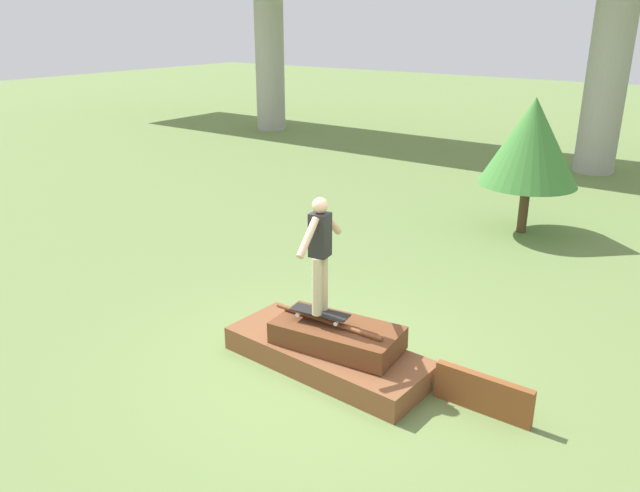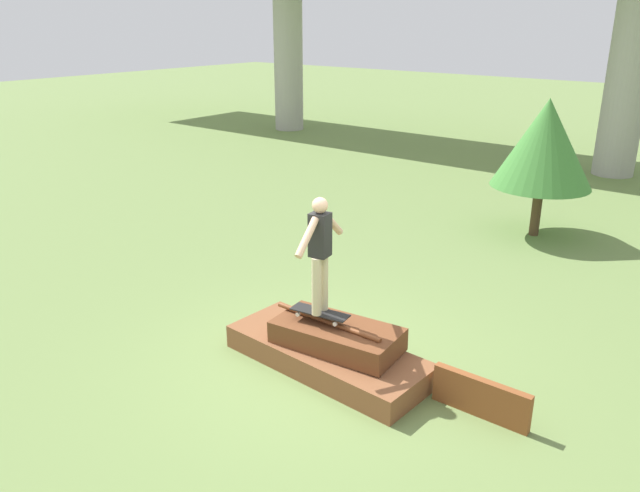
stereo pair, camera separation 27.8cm
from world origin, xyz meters
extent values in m
plane|color=olive|center=(0.00, 0.00, 0.00)|extent=(80.00, 80.00, 0.00)
cube|color=brown|center=(0.00, 0.00, 0.16)|extent=(2.73, 1.15, 0.31)
cube|color=brown|center=(0.12, 0.04, 0.46)|extent=(1.67, 0.93, 0.32)
cylinder|color=brown|center=(0.00, 0.00, 0.63)|extent=(1.59, 0.06, 0.06)
cube|color=brown|center=(1.98, 0.24, 0.23)|extent=(1.13, 0.11, 0.46)
cube|color=black|center=(-0.09, -0.02, 0.75)|extent=(0.79, 0.34, 0.01)
cylinder|color=silver|center=(0.15, 0.11, 0.69)|extent=(0.06, 0.04, 0.05)
cylinder|color=silver|center=(0.18, -0.08, 0.69)|extent=(0.06, 0.04, 0.05)
cylinder|color=silver|center=(-0.37, 0.03, 0.69)|extent=(0.06, 0.04, 0.05)
cylinder|color=silver|center=(-0.34, -0.16, 0.69)|extent=(0.06, 0.04, 0.05)
cylinder|color=#C6B78E|center=(-0.11, 0.06, 1.13)|extent=(0.12, 0.12, 0.75)
cylinder|color=#C6B78E|center=(-0.08, -0.11, 1.13)|extent=(0.12, 0.12, 0.75)
cube|color=black|center=(-0.09, -0.02, 1.77)|extent=(0.25, 0.24, 0.54)
sphere|color=tan|center=(-0.09, -0.02, 2.13)|extent=(0.19, 0.19, 0.19)
cylinder|color=tan|center=(-0.14, 0.28, 1.83)|extent=(0.16, 0.46, 0.41)
cylinder|color=tan|center=(-0.05, -0.32, 1.83)|extent=(0.16, 0.46, 0.41)
cylinder|color=#A8A59E|center=(-12.10, 13.14, 2.86)|extent=(1.10, 1.10, 5.72)
cylinder|color=#A8A59E|center=(0.00, 13.14, 2.86)|extent=(1.10, 1.10, 5.72)
cylinder|color=#4C3823|center=(0.18, 6.67, 0.51)|extent=(0.19, 0.19, 1.02)
cone|color=#428438|center=(0.18, 6.67, 1.89)|extent=(1.95, 1.95, 1.73)
camera|label=1|loc=(4.04, -5.67, 4.21)|focal=35.00mm
camera|label=2|loc=(4.26, -5.50, 4.21)|focal=35.00mm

